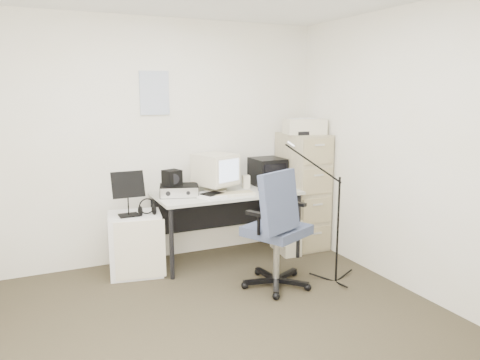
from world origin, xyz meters
name	(u,v)px	position (x,y,z in m)	size (l,w,h in m)	color
floor	(227,333)	(0.00, 0.00, -0.01)	(3.60, 3.60, 0.01)	#352E21
wall_back	(158,142)	(0.00, 1.80, 1.25)	(3.60, 0.02, 2.50)	beige
wall_front	(426,242)	(0.00, -1.80, 1.25)	(3.60, 0.02, 2.50)	beige
wall_right	(419,153)	(1.80, 0.00, 1.25)	(0.02, 3.60, 2.50)	beige
wall_calendar	(154,93)	(-0.02, 1.79, 1.75)	(0.30, 0.02, 0.44)	white
filing_cabinet	(302,191)	(1.58, 1.48, 0.65)	(0.40, 0.60, 1.30)	tan
printer	(305,126)	(1.58, 1.47, 1.38)	(0.43, 0.29, 0.17)	silver
desk	(227,225)	(0.63, 1.45, 0.36)	(1.50, 0.70, 0.73)	beige
crt_monitor	(215,173)	(0.53, 1.52, 0.93)	(0.36, 0.38, 0.40)	silver
crt_tv	(267,172)	(1.19, 1.60, 0.88)	(0.33, 0.35, 0.30)	black
desk_speaker	(246,182)	(0.90, 1.55, 0.80)	(0.07, 0.07, 0.14)	beige
keyboard	(233,194)	(0.62, 1.28, 0.74)	(0.44, 0.16, 0.02)	silver
mouse	(262,190)	(0.98, 1.32, 0.74)	(0.06, 0.10, 0.03)	black
radio_receiver	(179,190)	(0.12, 1.49, 0.78)	(0.38, 0.27, 0.11)	black
radio_speaker	(172,178)	(0.05, 1.49, 0.92)	(0.16, 0.15, 0.16)	black
papers	(209,196)	(0.37, 1.32, 0.74)	(0.24, 0.33, 0.02)	white
pc_tower	(286,234)	(1.30, 1.37, 0.20)	(0.19, 0.43, 0.41)	silver
office_chair	(277,228)	(0.75, 0.59, 0.55)	(0.64, 0.64, 1.11)	#414861
side_cart	(135,244)	(-0.35, 1.43, 0.31)	(0.49, 0.39, 0.61)	silver
music_stand	(128,193)	(-0.42, 1.35, 0.83)	(0.30, 0.16, 0.44)	black
headphones	(147,209)	(-0.25, 1.31, 0.67)	(0.17, 0.17, 0.03)	black
mic_stand	(338,214)	(1.32, 0.45, 0.66)	(0.02, 0.02, 1.31)	black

